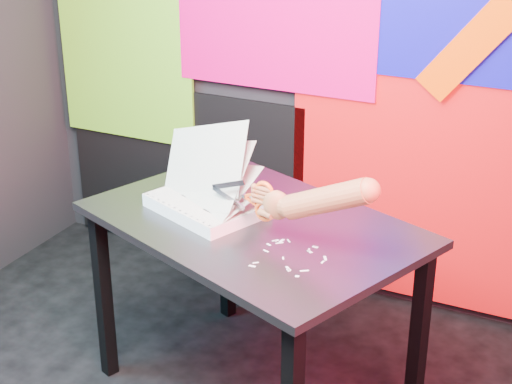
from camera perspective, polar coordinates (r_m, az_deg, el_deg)
The scene contains 7 objects.
room at distance 2.11m, azimuth -8.96°, elevation 7.24°, with size 3.01×3.01×2.71m.
backdrop at distance 3.45m, azimuth 6.12°, elevation 6.99°, with size 2.88×0.05×2.08m.
work_table at distance 2.78m, azimuth -0.19°, elevation -3.89°, with size 1.33×1.11×0.75m.
printout_stack at distance 2.80m, azimuth -3.62°, elevation -0.74°, with size 0.46×0.41×0.36m.
scissors at distance 2.57m, azimuth 0.28°, elevation -0.60°, with size 0.25×0.05×0.14m.
hand_forearm at distance 2.44m, azimuth 4.56°, elevation -0.57°, with size 0.44×0.13×0.22m.
paper_clippings at distance 2.51m, azimuth 2.52°, elevation -4.57°, with size 0.22×0.22×0.00m.
Camera 1 is at (1.16, -1.66, 1.93)m, focal length 55.00 mm.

